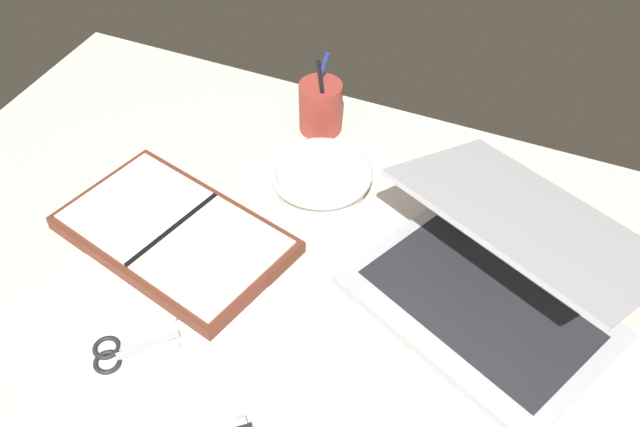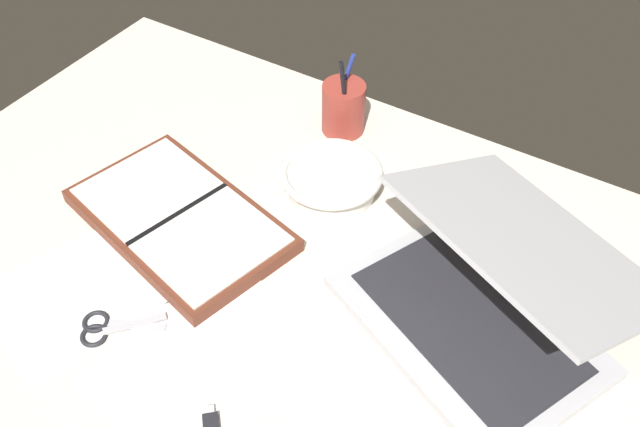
{
  "view_description": "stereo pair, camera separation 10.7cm",
  "coord_description": "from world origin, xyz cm",
  "px_view_note": "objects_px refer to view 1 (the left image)",
  "views": [
    {
      "loc": [
        29.81,
        -56.69,
        85.21
      ],
      "look_at": [
        -0.03,
        12.08,
        9.0
      ],
      "focal_mm": 40.0,
      "sensor_mm": 36.0,
      "label": 1
    },
    {
      "loc": [
        39.28,
        -51.76,
        85.21
      ],
      "look_at": [
        -0.03,
        12.08,
        9.0
      ],
      "focal_mm": 40.0,
      "sensor_mm": 36.0,
      "label": 2
    }
  ],
  "objects_px": {
    "bowl": "(321,179)",
    "planner": "(174,234)",
    "laptop": "(497,277)",
    "scissors": "(117,353)",
    "pen_cup": "(321,107)"
  },
  "relations": [
    {
      "from": "bowl",
      "to": "planner",
      "type": "distance_m",
      "value": 0.26
    },
    {
      "from": "planner",
      "to": "bowl",
      "type": "bearing_deg",
      "value": 63.33
    },
    {
      "from": "bowl",
      "to": "planner",
      "type": "bearing_deg",
      "value": -130.97
    },
    {
      "from": "pen_cup",
      "to": "scissors",
      "type": "relative_size",
      "value": 1.42
    },
    {
      "from": "pen_cup",
      "to": "planner",
      "type": "relative_size",
      "value": 0.4
    },
    {
      "from": "pen_cup",
      "to": "laptop",
      "type": "bearing_deg",
      "value": -34.89
    },
    {
      "from": "laptop",
      "to": "planner",
      "type": "height_order",
      "value": "laptop"
    },
    {
      "from": "planner",
      "to": "scissors",
      "type": "relative_size",
      "value": 3.51
    },
    {
      "from": "laptop",
      "to": "planner",
      "type": "xyz_separation_m",
      "value": [
        -0.49,
        -0.08,
        -0.04
      ]
    },
    {
      "from": "pen_cup",
      "to": "planner",
      "type": "height_order",
      "value": "pen_cup"
    },
    {
      "from": "laptop",
      "to": "bowl",
      "type": "relative_size",
      "value": 2.67
    },
    {
      "from": "pen_cup",
      "to": "scissors",
      "type": "bearing_deg",
      "value": -96.05
    },
    {
      "from": "bowl",
      "to": "laptop",
      "type": "bearing_deg",
      "value": -19.44
    },
    {
      "from": "scissors",
      "to": "bowl",
      "type": "bearing_deg",
      "value": 34.54
    },
    {
      "from": "bowl",
      "to": "scissors",
      "type": "distance_m",
      "value": 0.43
    }
  ]
}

